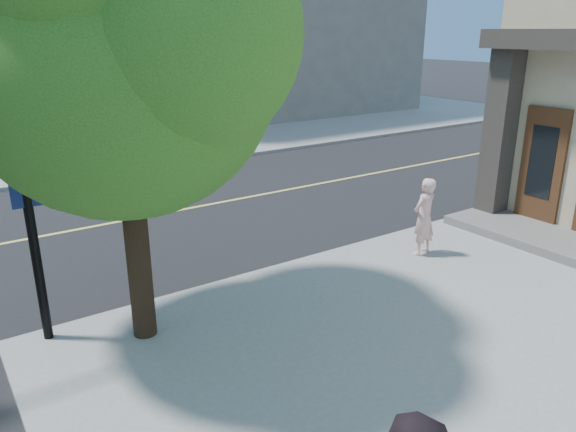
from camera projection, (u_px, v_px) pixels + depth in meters
ground at (69, 329)px, 8.48m from camera, size 140.00×140.00×0.00m
road_ew at (17, 241)px, 11.99m from camera, size 140.00×9.00×0.01m
sidewalk_ne at (213, 107)px, 32.48m from camera, size 29.00×25.00×0.12m
man_on_phone at (424, 217)px, 10.79m from camera, size 0.62×0.45×1.57m
street_tree at (124, 15)px, 6.78m from camera, size 5.19×4.72×6.89m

